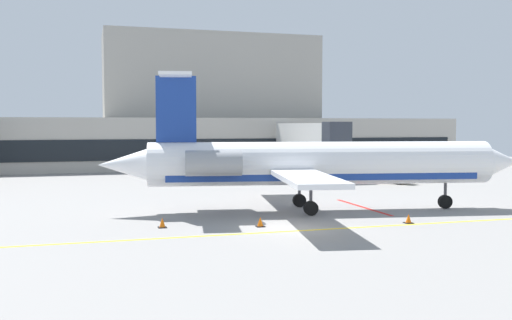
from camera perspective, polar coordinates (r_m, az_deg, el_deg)
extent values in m
cube|color=gray|center=(31.32, 3.80, -6.85)|extent=(120.00, 120.00, 0.10)
cube|color=yellow|center=(30.45, 4.41, -7.05)|extent=(108.00, 0.24, 0.01)
cube|color=red|center=(39.58, 10.59, -4.63)|extent=(0.30, 8.00, 0.01)
cube|color=#ADA89E|center=(78.03, -5.61, 1.79)|extent=(69.86, 15.43, 6.43)
cube|color=#9F9A91|center=(82.50, -4.54, 8.18)|extent=(29.77, 10.80, 11.66)
cube|color=black|center=(70.44, -4.43, 1.11)|extent=(67.07, 0.12, 2.50)
cube|color=silver|center=(65.24, 4.81, 2.63)|extent=(1.40, 16.14, 2.40)
cube|color=#2D333D|center=(56.97, 8.07, 2.47)|extent=(2.40, 2.00, 2.64)
cylinder|color=#4C4C51|center=(71.51, 2.90, 0.41)|extent=(0.44, 0.44, 3.36)
cylinder|color=#4C4C51|center=(58.64, 7.36, -0.31)|extent=(0.44, 0.44, 3.36)
cylinder|color=white|center=(37.18, 6.59, -0.32)|extent=(22.36, 6.39, 2.78)
cube|color=navy|center=(37.24, 6.58, -1.50)|extent=(20.12, 5.75, 0.50)
cone|color=white|center=(41.68, 22.95, -0.16)|extent=(3.47, 3.19, 2.73)
cone|color=white|center=(36.35, -12.71, -0.47)|extent=(3.96, 2.93, 2.37)
cube|color=white|center=(42.45, 1.87, -0.39)|extent=(4.16, 9.11, 0.28)
cube|color=white|center=(31.11, 5.11, -1.84)|extent=(4.16, 9.11, 0.28)
cylinder|color=gray|center=(38.37, -4.56, 0.12)|extent=(3.55, 2.06, 1.53)
cylinder|color=gray|center=(33.99, -4.26, -0.32)|extent=(3.55, 2.06, 1.53)
cube|color=navy|center=(36.09, -7.98, 5.05)|extent=(2.51, 0.65, 4.13)
cube|color=white|center=(36.21, -8.01, 8.32)|extent=(2.65, 4.71, 0.20)
cylinder|color=#3F3F44|center=(40.15, 18.38, -2.77)|extent=(0.20, 0.20, 1.26)
cylinder|color=black|center=(40.25, 18.35, -3.98)|extent=(0.95, 0.49, 0.90)
cylinder|color=#3F3F44|center=(38.87, 4.35, -2.80)|extent=(0.20, 0.20, 1.26)
cylinder|color=black|center=(38.97, 4.35, -4.05)|extent=(0.95, 0.49, 0.90)
cylinder|color=#3F3F44|center=(35.35, 5.50, -3.44)|extent=(0.20, 0.20, 1.26)
cylinder|color=black|center=(35.46, 5.49, -4.81)|extent=(0.95, 0.49, 0.90)
cube|color=#E5B20C|center=(56.14, 13.44, -1.55)|extent=(2.83, 3.57, 0.70)
cube|color=#C3970A|center=(55.60, 14.24, -0.77)|extent=(1.79, 1.77, 0.92)
cylinder|color=black|center=(56.21, 14.82, -1.92)|extent=(0.58, 0.75, 0.70)
cylinder|color=black|center=(54.95, 14.03, -2.03)|extent=(0.58, 0.75, 0.70)
cylinder|color=black|center=(57.40, 12.87, -1.78)|extent=(0.58, 0.75, 0.70)
cylinder|color=black|center=(56.17, 12.05, -1.89)|extent=(0.58, 0.75, 0.70)
cube|color=silver|center=(63.31, 5.05, -0.91)|extent=(2.86, 3.33, 0.67)
cube|color=#B8B1A9|center=(64.06, 5.19, 0.03)|extent=(1.81, 1.74, 1.31)
cylinder|color=black|center=(64.49, 4.53, -1.12)|extent=(0.60, 0.74, 0.70)
cylinder|color=black|center=(64.23, 5.89, -1.15)|extent=(0.60, 0.74, 0.70)
cylinder|color=black|center=(62.47, 4.19, -1.28)|extent=(0.60, 0.74, 0.70)
cylinder|color=black|center=(62.19, 5.59, -1.30)|extent=(0.60, 0.74, 0.70)
cone|color=orange|center=(31.49, 0.43, -6.18)|extent=(0.36, 0.36, 0.55)
cube|color=black|center=(31.53, 0.43, -6.64)|extent=(0.47, 0.47, 0.04)
cone|color=orange|center=(33.71, 14.98, -5.66)|extent=(0.36, 0.36, 0.55)
cube|color=black|center=(33.75, 14.97, -6.08)|extent=(0.47, 0.47, 0.04)
cone|color=orange|center=(31.60, -9.34, -6.19)|extent=(0.36, 0.36, 0.55)
cube|color=black|center=(31.65, -9.33, -6.65)|extent=(0.47, 0.47, 0.04)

